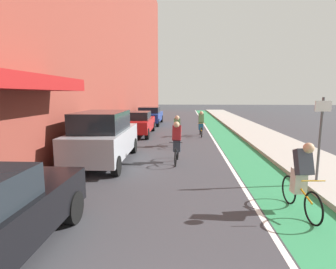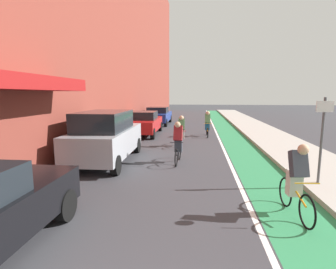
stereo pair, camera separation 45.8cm
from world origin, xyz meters
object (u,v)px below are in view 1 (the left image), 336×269
(parked_sedan_blue, at_px, (150,115))
(cyclist_far, at_px, (201,123))
(parked_suv_silver, at_px, (104,137))
(cyclist_lead, at_px, (301,178))
(cyclist_trailing, at_px, (177,131))
(street_sign_post, at_px, (321,131))
(parked_sedan_red, at_px, (137,123))
(cyclist_mid, at_px, (177,142))

(parked_sedan_blue, relative_size, cyclist_far, 2.77)
(parked_suv_silver, xyz_separation_m, parked_sedan_blue, (-0.00, 13.13, -0.23))
(cyclist_lead, bearing_deg, parked_suv_silver, 144.81)
(parked_sedan_blue, xyz_separation_m, cyclist_trailing, (2.69, -9.72, 0.02))
(parked_suv_silver, xyz_separation_m, cyclist_lead, (5.64, -3.98, -0.21))
(cyclist_trailing, height_order, street_sign_post, street_sign_post)
(parked_sedan_red, xyz_separation_m, cyclist_far, (4.09, -0.24, 0.02))
(parked_sedan_red, distance_m, cyclist_lead, 12.38)
(cyclist_mid, bearing_deg, cyclist_lead, -55.34)
(parked_sedan_blue, distance_m, cyclist_mid, 13.27)
(cyclist_lead, relative_size, cyclist_mid, 1.01)
(parked_suv_silver, xyz_separation_m, cyclist_mid, (2.78, 0.16, -0.21))
(street_sign_post, bearing_deg, parked_sedan_red, 127.28)
(parked_sedan_red, height_order, parked_sedan_blue, same)
(street_sign_post, bearing_deg, parked_sedan_blue, 114.52)
(cyclist_trailing, relative_size, cyclist_far, 0.99)
(parked_suv_silver, distance_m, cyclist_trailing, 4.35)
(parked_sedan_blue, bearing_deg, parked_sedan_red, -89.99)
(cyclist_far, height_order, street_sign_post, street_sign_post)
(cyclist_lead, height_order, cyclist_mid, cyclist_lead)
(cyclist_mid, bearing_deg, parked_suv_silver, -176.79)
(parked_sedan_red, distance_m, street_sign_post, 11.46)
(parked_sedan_red, xyz_separation_m, cyclist_trailing, (2.69, -3.63, 0.02))
(cyclist_far, bearing_deg, parked_sedan_blue, 122.88)
(parked_sedan_blue, bearing_deg, cyclist_lead, -71.75)
(cyclist_lead, relative_size, cyclist_trailing, 1.05)
(parked_sedan_blue, distance_m, street_sign_post, 16.71)
(cyclist_trailing, bearing_deg, street_sign_post, -52.23)
(cyclist_trailing, distance_m, cyclist_far, 3.67)
(parked_sedan_red, relative_size, street_sign_post, 1.94)
(cyclist_lead, xyz_separation_m, street_sign_post, (1.29, 1.92, 0.77))
(cyclist_mid, relative_size, cyclist_far, 1.03)
(parked_suv_silver, xyz_separation_m, parked_sedan_red, (-0.00, 7.04, -0.23))
(parked_suv_silver, distance_m, street_sign_post, 7.25)
(street_sign_post, bearing_deg, cyclist_far, 107.75)
(cyclist_mid, bearing_deg, cyclist_trailing, 91.58)
(cyclist_mid, distance_m, cyclist_far, 6.77)
(cyclist_lead, distance_m, street_sign_post, 2.43)
(cyclist_lead, bearing_deg, cyclist_trailing, 111.76)
(parked_sedan_blue, xyz_separation_m, cyclist_mid, (2.78, -12.97, 0.02))
(parked_sedan_red, height_order, cyclist_mid, cyclist_mid)
(cyclist_lead, height_order, street_sign_post, street_sign_post)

